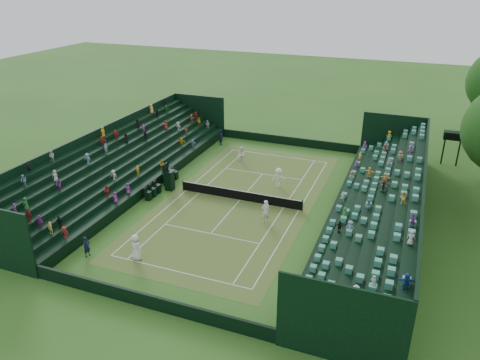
{
  "coord_description": "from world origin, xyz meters",
  "views": [
    {
      "loc": [
        13.8,
        -35.37,
        19.0
      ],
      "look_at": [
        0.0,
        0.0,
        2.0
      ],
      "focal_mm": 35.0,
      "sensor_mm": 36.0,
      "label": 1
    }
  ],
  "objects": [
    {
      "name": "player_near_east",
      "position": [
        3.42,
        -2.98,
        1.0
      ],
      "size": [
        0.87,
        0.79,
        1.99
      ],
      "primitive_type": "imported",
      "rotation": [
        0.0,
        0.0,
        3.69
      ],
      "color": "silver",
      "rests_on": "ground"
    },
    {
      "name": "perimeter_wall_east",
      "position": [
        8.48,
        0.0,
        0.5
      ],
      "size": [
        0.2,
        31.77,
        1.0
      ],
      "primitive_type": "cube",
      "color": "black",
      "rests_on": "ground"
    },
    {
      "name": "south_grandstand",
      "position": [
        -12.66,
        0.0,
        1.55
      ],
      "size": [
        6.6,
        32.0,
        4.9
      ],
      "color": "black",
      "rests_on": "ground"
    },
    {
      "name": "ground",
      "position": [
        0.0,
        0.0,
        0.0
      ],
      "size": [
        160.0,
        160.0,
        0.0
      ],
      "primitive_type": "plane",
      "color": "#2D5C1D",
      "rests_on": "ground"
    },
    {
      "name": "line_judge_south",
      "position": [
        -7.02,
        -12.52,
        0.8
      ],
      "size": [
        0.45,
        0.63,
        1.59
      ],
      "primitive_type": "imported",
      "rotation": [
        0.0,
        0.0,
        1.44
      ],
      "color": "black",
      "rests_on": "ground"
    },
    {
      "name": "player_far_east",
      "position": [
        2.34,
        4.15,
        0.94
      ],
      "size": [
        1.41,
        1.19,
        1.89
      ],
      "primitive_type": "imported",
      "rotation": [
        0.0,
        0.0,
        0.48
      ],
      "color": "white",
      "rests_on": "ground"
    },
    {
      "name": "north_grandstand",
      "position": [
        12.66,
        0.0,
        1.55
      ],
      "size": [
        6.6,
        32.0,
        4.9
      ],
      "color": "black",
      "rests_on": "ground"
    },
    {
      "name": "player_near_west",
      "position": [
        -3.46,
        -11.58,
        1.0
      ],
      "size": [
        1.13,
        0.9,
        2.01
      ],
      "primitive_type": "imported",
      "rotation": [
        0.0,
        0.0,
        2.84
      ],
      "color": "white",
      "rests_on": "ground"
    },
    {
      "name": "tennis_net",
      "position": [
        0.0,
        0.0,
        0.53
      ],
      "size": [
        11.67,
        0.1,
        1.06
      ],
      "color": "black",
      "rests_on": "ground"
    },
    {
      "name": "line_judge_north",
      "position": [
        -7.46,
        12.92,
        0.94
      ],
      "size": [
        0.49,
        0.72,
        1.89
      ],
      "primitive_type": "imported",
      "rotation": [
        0.0,
        0.0,
        1.63
      ],
      "color": "black",
      "rests_on": "ground"
    },
    {
      "name": "court_surface",
      "position": [
        0.0,
        0.0,
        0.01
      ],
      "size": [
        12.97,
        26.77,
        0.01
      ],
      "primitive_type": "cube",
      "color": "#3C7727",
      "rests_on": "ground"
    },
    {
      "name": "perimeter_wall_west",
      "position": [
        -8.48,
        0.0,
        0.5
      ],
      "size": [
        0.2,
        31.77,
        1.0
      ],
      "primitive_type": "cube",
      "color": "black",
      "rests_on": "ground"
    },
    {
      "name": "perimeter_wall_south",
      "position": [
        0.0,
        -15.88,
        0.5
      ],
      "size": [
        17.17,
        0.2,
        1.0
      ],
      "primitive_type": "cube",
      "color": "black",
      "rests_on": "ground"
    },
    {
      "name": "umpire_chair",
      "position": [
        -7.03,
        -0.33,
        1.24
      ],
      "size": [
        0.92,
        0.92,
        2.9
      ],
      "color": "black",
      "rests_on": "ground"
    },
    {
      "name": "player_far_west",
      "position": [
        -3.23,
        8.7,
        0.87
      ],
      "size": [
        1.04,
        0.94,
        1.74
      ],
      "primitive_type": "imported",
      "rotation": [
        0.0,
        0.0,
        -0.41
      ],
      "color": "white",
      "rests_on": "ground"
    },
    {
      "name": "scoreboard_tower",
      "position": [
        17.75,
        16.0,
        3.14
      ],
      "size": [
        2.0,
        1.0,
        3.7
      ],
      "color": "black",
      "rests_on": "ground"
    },
    {
      "name": "courtside_chairs",
      "position": [
        -7.77,
        -0.46,
        0.45
      ],
      "size": [
        0.55,
        5.52,
        1.19
      ],
      "color": "black",
      "rests_on": "ground"
    },
    {
      "name": "perimeter_wall_north",
      "position": [
        0.0,
        15.88,
        0.5
      ],
      "size": [
        17.17,
        0.2,
        1.0
      ],
      "primitive_type": "cube",
      "color": "black",
      "rests_on": "ground"
    }
  ]
}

